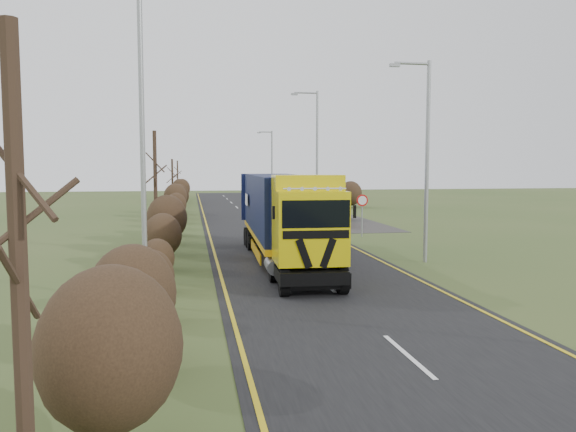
% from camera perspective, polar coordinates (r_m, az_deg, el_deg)
% --- Properties ---
extents(ground, '(160.00, 160.00, 0.00)m').
position_cam_1_polar(ground, '(24.67, 1.58, -5.06)').
color(ground, '#394E21').
rests_on(ground, ground).
extents(road, '(8.00, 120.00, 0.02)m').
position_cam_1_polar(road, '(34.42, -1.73, -2.18)').
color(road, black).
rests_on(road, ground).
extents(layby, '(6.00, 18.00, 0.02)m').
position_cam_1_polar(layby, '(45.45, 4.61, -0.44)').
color(layby, '#302D2A').
rests_on(layby, ground).
extents(lane_markings, '(7.52, 116.00, 0.01)m').
position_cam_1_polar(lane_markings, '(34.12, -1.65, -2.21)').
color(lane_markings, gold).
rests_on(lane_markings, road).
extents(hedgerow, '(2.24, 102.04, 6.05)m').
position_cam_1_polar(hedgerow, '(31.84, -11.93, 0.04)').
color(hedgerow, black).
rests_on(hedgerow, ground).
extents(lorry, '(2.83, 14.56, 4.04)m').
position_cam_1_polar(lorry, '(25.14, -0.62, 0.39)').
color(lorry, black).
rests_on(lorry, ground).
extents(car_red_hatchback, '(2.43, 4.47, 1.44)m').
position_cam_1_polar(car_red_hatchback, '(41.35, 4.71, 0.00)').
color(car_red_hatchback, '#860706').
rests_on(car_red_hatchback, ground).
extents(car_blue_sedan, '(2.26, 3.99, 1.24)m').
position_cam_1_polar(car_blue_sedan, '(45.75, 5.42, 0.35)').
color(car_blue_sedan, black).
rests_on(car_blue_sedan, ground).
extents(streetlight_near, '(1.91, 0.18, 8.99)m').
position_cam_1_polar(streetlight_near, '(25.94, 13.74, 6.27)').
color(streetlight_near, gray).
rests_on(streetlight_near, ground).
extents(streetlight_mid, '(2.15, 0.20, 10.18)m').
position_cam_1_polar(streetlight_mid, '(44.05, 2.79, 6.73)').
color(streetlight_mid, gray).
rests_on(streetlight_mid, ground).
extents(streetlight_far, '(1.82, 0.18, 8.51)m').
position_cam_1_polar(streetlight_far, '(65.93, -1.73, 5.31)').
color(streetlight_far, gray).
rests_on(streetlight_far, ground).
extents(left_pole, '(0.16, 0.16, 10.96)m').
position_cam_1_polar(left_pole, '(17.82, -14.60, 8.60)').
color(left_pole, gray).
rests_on(left_pole, ground).
extents(speed_sign, '(0.72, 0.10, 2.62)m').
position_cam_1_polar(speed_sign, '(34.90, 7.55, 0.94)').
color(speed_sign, gray).
rests_on(speed_sign, ground).
extents(warning_board, '(0.65, 0.11, 1.70)m').
position_cam_1_polar(warning_board, '(53.33, 1.35, 1.45)').
color(warning_board, gray).
rests_on(warning_board, ground).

